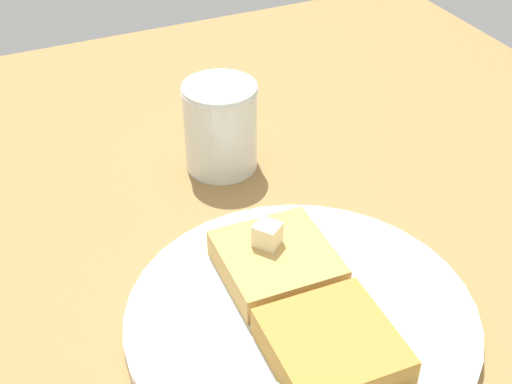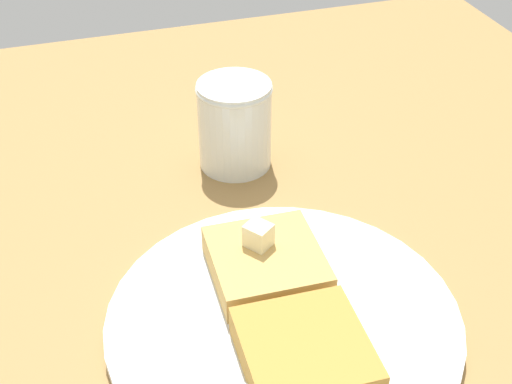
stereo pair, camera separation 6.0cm
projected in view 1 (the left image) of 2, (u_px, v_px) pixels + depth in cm
name	position (u px, v px, depth cm)	size (l,w,h in cm)	color
table_surface	(225.00, 300.00, 57.31)	(102.47, 102.47, 2.09)	olive
plate	(301.00, 317.00, 53.42)	(26.50, 26.50, 1.22)	white
toast_slice_left	(276.00, 262.00, 55.90)	(8.77, 8.48, 2.33)	tan
toast_slice_middle	(332.00, 346.00, 48.94)	(8.77, 8.48, 2.33)	#B28135
butter_pat_primary	(270.00, 238.00, 54.90)	(1.93, 1.74, 1.93)	#F2E8B1
syrup_jar	(221.00, 130.00, 68.67)	(7.31, 7.31, 8.82)	#471E0E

